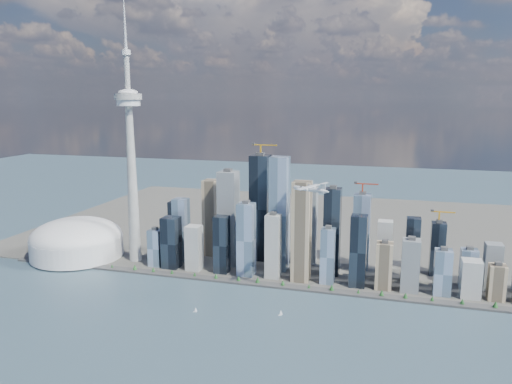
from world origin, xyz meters
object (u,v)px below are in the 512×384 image
(airplane, at_px, (310,189))
(sailboat_west, at_px, (195,310))
(needle_tower, at_px, (131,154))
(dome_stadium, at_px, (77,240))
(sailboat_east, at_px, (281,313))

(airplane, bearing_deg, sailboat_west, -138.18)
(sailboat_west, bearing_deg, needle_tower, 116.21)
(dome_stadium, bearing_deg, airplane, -13.73)
(sailboat_west, relative_size, sailboat_east, 0.90)
(needle_tower, distance_m, dome_stadium, 241.40)
(needle_tower, bearing_deg, dome_stadium, -175.91)
(dome_stadium, xyz_separation_m, sailboat_west, (367.22, -197.13, -36.55))
(needle_tower, height_order, dome_stadium, needle_tower)
(needle_tower, relative_size, sailboat_west, 61.10)
(needle_tower, bearing_deg, airplane, -19.46)
(sailboat_west, xyz_separation_m, sailboat_east, (140.44, 26.51, 0.33))
(airplane, bearing_deg, needle_tower, -177.26)
(dome_stadium, xyz_separation_m, airplane, (545.96, -133.43, 168.17))
(sailboat_west, bearing_deg, dome_stadium, 130.33)
(needle_tower, bearing_deg, sailboat_east, -26.16)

